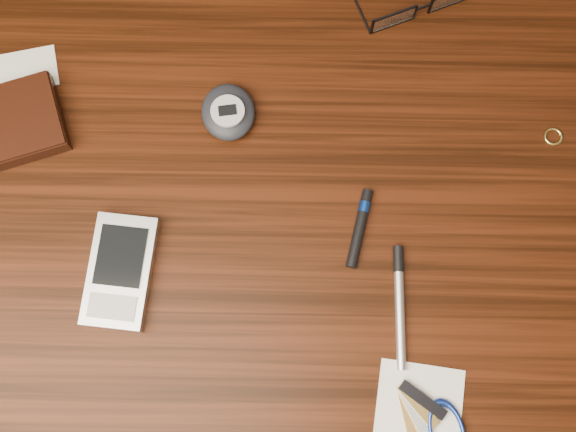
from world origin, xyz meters
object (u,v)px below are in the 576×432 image
object	(u,v)px
notepad_keys	(433,422)
pda_phone	(120,271)
pedometer	(228,112)
eyeglasses	(420,4)
wallet_and_card	(11,123)
silver_pen	(399,297)
desk	(258,253)

from	to	relation	value
notepad_keys	pda_phone	bearing A→B (deg)	155.79
pedometer	eyeglasses	bearing A→B (deg)	32.52
pda_phone	wallet_and_card	bearing A→B (deg)	129.04
wallet_and_card	eyeglasses	xyz separation A→B (m)	(0.46, 0.15, 0.00)
pedometer	silver_pen	bearing A→B (deg)	-47.11
pedometer	notepad_keys	size ratio (longest dim) A/B	0.71
pda_phone	notepad_keys	distance (m)	0.36
eyeglasses	desk	bearing A→B (deg)	-123.84
eyeglasses	pedometer	world-z (taller)	same
notepad_keys	silver_pen	bearing A→B (deg)	104.17
desk	silver_pen	bearing A→B (deg)	-22.74
desk	pda_phone	world-z (taller)	pda_phone
pda_phone	eyeglasses	bearing A→B (deg)	44.52
wallet_and_card	silver_pen	size ratio (longest dim) A/B	1.26
silver_pen	wallet_and_card	bearing A→B (deg)	156.62
wallet_and_card	pda_phone	distance (m)	0.21
wallet_and_card	notepad_keys	world-z (taller)	wallet_and_card
pedometer	silver_pen	world-z (taller)	pedometer
desk	wallet_and_card	world-z (taller)	wallet_and_card
pda_phone	silver_pen	distance (m)	0.30
pedometer	wallet_and_card	bearing A→B (deg)	-175.92
silver_pen	notepad_keys	bearing A→B (deg)	-75.83
desk	eyeglasses	world-z (taller)	eyeglasses
desk	notepad_keys	world-z (taller)	notepad_keys
notepad_keys	wallet_and_card	bearing A→B (deg)	145.96
notepad_keys	silver_pen	distance (m)	0.13
wallet_and_card	pedometer	bearing A→B (deg)	4.08
desk	pedometer	world-z (taller)	pedometer
pedometer	pda_phone	bearing A→B (deg)	-120.77
pda_phone	pedometer	size ratio (longest dim) A/B	1.65
desk	notepad_keys	distance (m)	0.29
desk	pda_phone	xyz separation A→B (m)	(-0.14, -0.04, 0.11)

